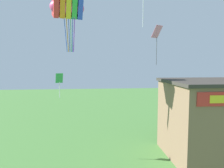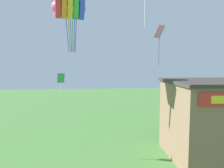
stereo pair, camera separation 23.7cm
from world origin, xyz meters
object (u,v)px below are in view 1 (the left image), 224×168
object	(u,v)px
seaside_building	(210,119)
kite_rainbow_parafoil	(67,8)
kite_green_diamond	(59,81)
kite_pink_diamond	(157,36)

from	to	relation	value
seaside_building	kite_rainbow_parafoil	world-z (taller)	kite_rainbow_parafoil
seaside_building	kite_green_diamond	world-z (taller)	kite_green_diamond
seaside_building	kite_green_diamond	xyz separation A→B (m)	(-11.77, 1.27, 3.00)
kite_green_diamond	kite_pink_diamond	distance (m)	11.04
seaside_building	kite_green_diamond	bearing A→B (deg)	173.86
kite_rainbow_parafoil	kite_green_diamond	size ratio (longest dim) A/B	2.30
kite_rainbow_parafoil	kite_pink_diamond	xyz separation A→B (m)	(8.49, 3.94, -1.58)
seaside_building	kite_rainbow_parafoil	xyz separation A→B (m)	(-11.12, 1.89, 8.75)
seaside_building	kite_pink_diamond	distance (m)	9.61
kite_rainbow_parafoil	kite_pink_diamond	distance (m)	9.49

